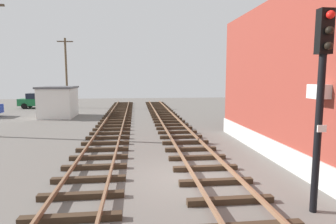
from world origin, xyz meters
TOP-DOWN VIEW (x-y plane):
  - ground_plane at (0.00, 0.00)m, footprint 80.00×80.00m
  - track_near_building at (0.76, -0.00)m, footprint 2.50×60.95m
  - track_centre at (-3.50, 0.00)m, footprint 2.50×60.95m
  - signal_mast at (2.78, -2.91)m, footprint 0.36×0.40m
  - control_hut at (-8.84, 16.90)m, footprint 3.00×3.80m
  - parked_car_green at (-13.21, 25.04)m, footprint 4.20×2.04m
  - utility_pole_far at (-9.91, 25.00)m, footprint 1.80×0.24m

SIDE VIEW (x-z plane):
  - ground_plane at x=0.00m, z-range 0.00..0.00m
  - track_centre at x=-3.50m, z-range -0.03..0.29m
  - track_near_building at x=0.76m, z-range -0.03..0.29m
  - parked_car_green at x=-13.21m, z-range 0.02..1.78m
  - control_hut at x=-8.84m, z-range 0.01..2.77m
  - signal_mast at x=2.78m, z-range 0.68..5.90m
  - utility_pole_far at x=-9.91m, z-range 0.19..8.31m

